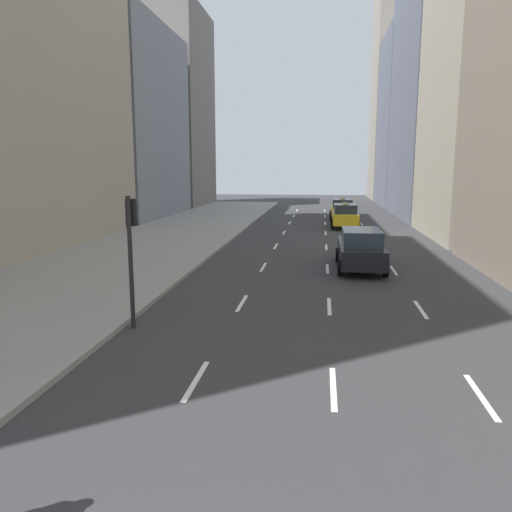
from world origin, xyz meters
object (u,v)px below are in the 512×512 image
at_px(taxi_lead, 345,216).
at_px(taxi_second, 342,209).
at_px(sedan_black_near, 361,249).
at_px(traffic_light_pole, 131,240).

height_order(taxi_lead, taxi_second, same).
bearing_deg(taxi_second, sedan_black_near, -90.00).
bearing_deg(taxi_lead, sedan_black_near, -90.00).
distance_m(taxi_lead, sedan_black_near, 15.27).
height_order(taxi_lead, sedan_black_near, taxi_lead).
distance_m(sedan_black_near, traffic_light_pole, 11.28).
distance_m(taxi_second, sedan_black_near, 21.08).
height_order(sedan_black_near, traffic_light_pole, traffic_light_pole).
bearing_deg(traffic_light_pole, taxi_lead, 74.40).
relative_size(taxi_lead, taxi_second, 1.00).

